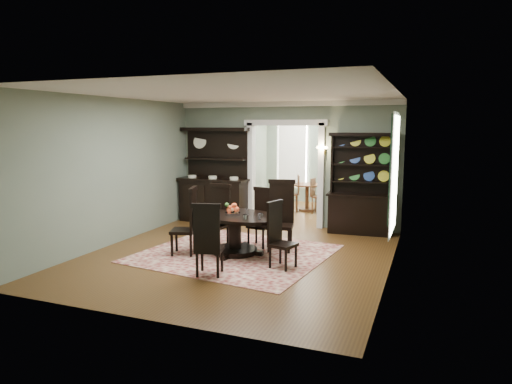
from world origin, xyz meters
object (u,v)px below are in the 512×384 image
sideboard (215,189)px  welsh_dresser (360,197)px  parlor_table (307,193)px  dining_table (235,226)px

sideboard → welsh_dresser: bearing=2.7°
welsh_dresser → parlor_table: size_ratio=2.71×
sideboard → parlor_table: (1.83, 2.26, -0.32)m
sideboard → dining_table: bearing=-54.3°
dining_table → sideboard: bearing=138.8°
dining_table → parlor_table: (0.15, 4.80, -0.03)m
dining_table → welsh_dresser: size_ratio=0.97×
welsh_dresser → sideboard: bearing=176.9°
parlor_table → sideboard: bearing=-129.0°
sideboard → welsh_dresser: (3.65, 0.03, -0.01)m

